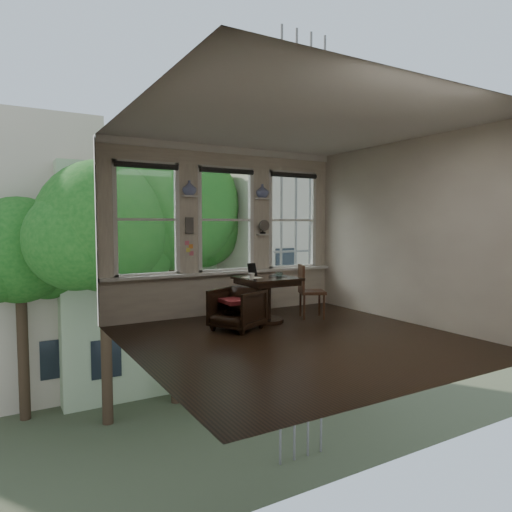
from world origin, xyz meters
TOP-DOWN VIEW (x-y plane):
  - ground at (0.00, 0.00)m, footprint 4.50×4.50m
  - ceiling at (0.00, 0.00)m, footprint 4.50×4.50m
  - wall_back at (0.00, 2.25)m, footprint 4.50×0.00m
  - wall_front at (0.00, -2.25)m, footprint 4.50×0.00m
  - wall_left at (-2.25, 0.00)m, footprint 0.00×4.50m
  - wall_right at (2.25, 0.00)m, footprint 0.00×4.50m
  - window_left at (-1.45, 2.25)m, footprint 1.10×0.12m
  - window_center at (0.00, 2.25)m, footprint 1.10×0.12m
  - window_right at (1.45, 2.25)m, footprint 1.10×0.12m
  - shelf_left at (-0.72, 2.15)m, footprint 0.26×0.16m
  - shelf_right at (0.72, 2.15)m, footprint 0.26×0.16m
  - intercom at (-0.72, 2.18)m, footprint 0.14×0.06m
  - sticky_notes at (-0.72, 2.19)m, footprint 0.16×0.01m
  - desk_fan at (0.72, 2.13)m, footprint 0.20×0.20m
  - vase_left at (-0.72, 2.15)m, footprint 0.24×0.24m
  - vase_right at (0.72, 2.15)m, footprint 0.24×0.24m
  - table at (0.24, 1.19)m, footprint 0.90×0.90m
  - armchair_left at (-0.45, 0.95)m, footprint 0.94×0.93m
  - cushion_red at (-0.45, 0.95)m, footprint 0.45×0.45m
  - side_chair_right at (1.10, 1.09)m, footprint 0.56×0.56m
  - laptop at (0.40, 1.11)m, footprint 0.36×0.32m
  - mug at (-0.13, 1.05)m, footprint 0.13×0.13m
  - drinking_glass at (0.35, 0.99)m, footprint 0.15×0.15m
  - tablet at (0.10, 1.44)m, footprint 0.17×0.10m
  - papers at (-0.01, 1.25)m, footprint 0.27×0.33m

SIDE VIEW (x-z plane):
  - ground at x=0.00m, z-range 0.00..0.00m
  - armchair_left at x=-0.45m, z-range 0.00..0.64m
  - table at x=0.24m, z-range 0.00..0.75m
  - cushion_red at x=-0.45m, z-range 0.42..0.48m
  - side_chair_right at x=1.10m, z-range 0.00..0.92m
  - papers at x=-0.01m, z-range 0.75..0.75m
  - laptop at x=0.40m, z-range 0.75..0.77m
  - drinking_glass at x=0.35m, z-range 0.75..0.84m
  - mug at x=-0.13m, z-range 0.75..0.85m
  - tablet at x=0.10m, z-range 0.75..0.97m
  - sticky_notes at x=-0.72m, z-range 1.13..1.37m
  - wall_back at x=0.00m, z-range -0.75..3.75m
  - wall_front at x=0.00m, z-range -0.75..3.75m
  - wall_left at x=-2.25m, z-range -0.75..3.75m
  - wall_right at x=2.25m, z-range -0.75..3.75m
  - desk_fan at x=0.72m, z-range 1.41..1.65m
  - intercom at x=-0.72m, z-range 1.46..1.74m
  - window_left at x=-1.45m, z-range 0.75..2.65m
  - window_center at x=0.00m, z-range 0.75..2.65m
  - window_right at x=1.45m, z-range 0.75..2.65m
  - shelf_left at x=-0.72m, z-range 2.08..2.12m
  - shelf_right at x=0.72m, z-range 2.08..2.12m
  - vase_left at x=-0.72m, z-range 2.12..2.36m
  - vase_right at x=0.72m, z-range 2.12..2.36m
  - ceiling at x=0.00m, z-range 3.00..3.00m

